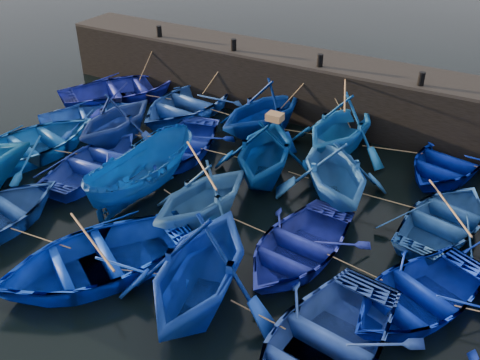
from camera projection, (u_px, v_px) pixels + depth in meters
The scene contains 30 objects.
ground at pixel (186, 250), 15.73m from camera, with size 120.00×120.00×0.00m, color black.
quay_wall at pixel (325, 91), 22.80m from camera, with size 26.00×2.50×2.50m, color black.
quay_top at pixel (328, 61), 22.11m from camera, with size 26.00×2.50×0.12m, color black.
bollard_0 at pixel (159, 31), 24.67m from camera, with size 0.24×0.24×0.50m, color black.
bollard_1 at pixel (234, 45), 22.98m from camera, with size 0.24×0.24×0.50m, color black.
bollard_2 at pixel (320, 60), 21.28m from camera, with size 0.24×0.24×0.50m, color black.
bollard_3 at pixel (421, 79), 19.59m from camera, with size 0.24×0.24×0.50m, color black.
boat_0 at pixel (122, 89), 24.70m from camera, with size 3.98×5.57×1.16m, color navy.
boat_1 at pixel (187, 103), 23.41m from camera, with size 3.98×5.57×1.16m, color #244DA5.
boat_2 at pixel (263, 109), 21.30m from camera, with size 3.94×4.57×2.41m, color navy.
boat_3 at pixel (342, 125), 20.13m from camera, with size 3.91×4.54×2.39m, color #125AB2.
boat_4 at pixel (448, 161), 19.20m from camera, with size 3.36×4.70×0.97m, color #001589.
boat_6 at pixel (90, 114), 22.73m from camera, with size 2.94×4.11×0.85m, color blue.
boat_7 at pixel (116, 118), 20.93m from camera, with size 3.50×4.06×2.14m, color navy.
boat_8 at pixel (181, 145), 20.30m from camera, with size 3.31×4.63×0.96m, color #172FBD.
boat_9 at pixel (266, 149), 18.52m from camera, with size 3.87×4.48×2.36m, color navy.
boat_10 at pixel (335, 170), 17.39m from camera, with size 3.82×4.43×2.33m, color #225EB0.
boat_11 at pixel (446, 220), 16.24m from camera, with size 3.15×4.41×0.91m, color #204F8F.
boat_13 at pixel (32, 144), 20.20m from camera, with size 3.82×5.34×1.11m, color #10509D.
boat_14 at pixel (96, 162), 19.20m from camera, with size 3.26×4.56×0.95m, color #1D35B0.
boat_15 at pixel (142, 173), 17.68m from camera, with size 1.76×4.68×1.81m, color navy.
boat_16 at pixel (202, 195), 16.35m from camera, with size 3.42×3.96×2.09m, color #2F67AE.
boat_17 at pixel (297, 246), 15.13m from camera, with size 3.28×4.59×0.95m, color #1D2898.
boat_18 at pixel (417, 295), 13.48m from camera, with size 3.26×4.56×0.95m, color #0725BE.
boat_22 at pixel (95, 258), 14.53m from camera, with size 3.98×5.57×1.15m, color #042DC1.
boat_23 at pixel (199, 266), 13.20m from camera, with size 4.21×4.88×2.57m, color navy.
boat_24 at pixel (322, 345), 12.04m from camera, with size 3.69×5.16×1.07m, color #244498.
wooden_crate at pixel (275, 117), 17.70m from camera, with size 0.53×0.41×0.25m, color olive.
mooring_ropes at pixel (276, 155), 18.81m from camera, with size 18.14×11.88×2.10m.
loose_oars at pixel (281, 170), 16.37m from camera, with size 10.16×12.01×1.53m.
Camera 1 is at (7.51, -9.84, 10.05)m, focal length 40.00 mm.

